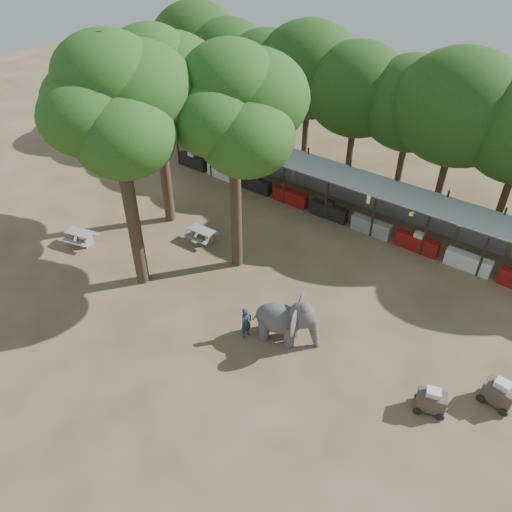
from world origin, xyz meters
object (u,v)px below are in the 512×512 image
Objects in this scene: cart_front at (431,400)px; picnic_table_near at (80,236)px; picnic_table_far at (202,233)px; yard_tree_center at (114,103)px; yard_tree_left at (155,82)px; cart_back at (499,393)px; yard_tree_back at (233,106)px; elephant at (287,320)px; handler at (246,323)px.

picnic_table_near is at bearing 165.14° from cart_front.
yard_tree_center is at bearing -95.01° from picnic_table_far.
yard_tree_left is at bearing 164.96° from picnic_table_far.
cart_front is 0.99× the size of cart_back.
yard_tree_back is 16.00m from cart_back.
yard_tree_center is 10.05m from picnic_table_near.
cart_front reaches higher than picnic_table_near.
picnic_table_far is 16.68m from cart_back.
cart_front is at bearing -12.55° from yard_tree_left.
elephant is at bearing -158.14° from cart_back.
elephant is (8.30, 0.83, -8.06)m from yard_tree_center.
cart_back is (13.85, -1.09, -7.93)m from yard_tree_back.
elephant is 1.64× the size of picnic_table_near.
cart_back reaches higher than picnic_table_far.
picnic_table_far is at bearing 87.03° from yard_tree_center.
handler is at bearing -35.75° from picnic_table_far.
yard_tree_back is at bearing 12.03° from picnic_table_near.
elephant is at bearing -50.32° from handler.
cart_back is at bearing -6.01° from yard_tree_left.
yard_tree_left is at bearing 69.64° from handler.
picnic_table_far is (3.22, -0.74, -7.70)m from yard_tree_left.
yard_tree_center is 8.90× the size of cart_front.
picnic_table_near is at bearing -112.11° from yard_tree_left.
yard_tree_left is at bearing 170.54° from yard_tree_back.
yard_tree_center reaches higher than cart_front.
yard_tree_back is 8.51m from picnic_table_far.
yard_tree_left is 9.42m from picnic_table_near.
picnic_table_far is at bearing 24.57° from picnic_table_near.
yard_tree_back reaches higher than elephant.
picnic_table_far is at bearing -176.45° from cart_back.
yard_tree_center reaches higher than cart_back.
yard_tree_center is 10.80m from handler.
yard_tree_back is at bearing 49.86° from handler.
yard_tree_back reaches higher than picnic_table_far.
yard_tree_left is 0.92× the size of yard_tree_center.
elephant is 2.29× the size of cart_front.
picnic_table_near is at bearing 96.92° from handler.
picnic_table_near is 1.40× the size of cart_front.
yard_tree_center reaches higher than yard_tree_left.
handler is (9.79, -5.13, -7.39)m from yard_tree_left.
elephant is (11.30, -4.17, -7.05)m from yard_tree_left.
yard_tree_back is (6.00, -1.00, 0.34)m from yard_tree_left.
handler reaches higher than picnic_table_near.
yard_tree_left reaches higher than elephant.
handler is 1.20× the size of cart_front.
yard_tree_back is at bearing -176.32° from cart_back.
cart_front is at bearing -14.08° from yard_tree_back.
elephant is at bearing -20.26° from yard_tree_left.
yard_tree_center reaches higher than picnic_table_near.
picnic_table_near is at bearing -153.29° from yard_tree_back.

